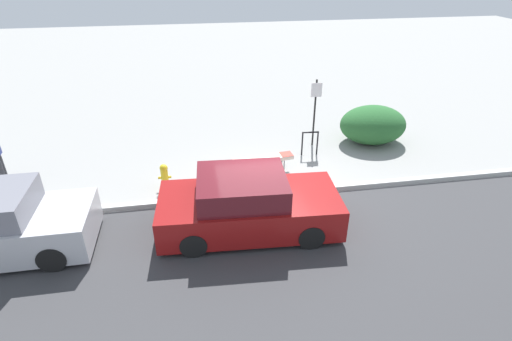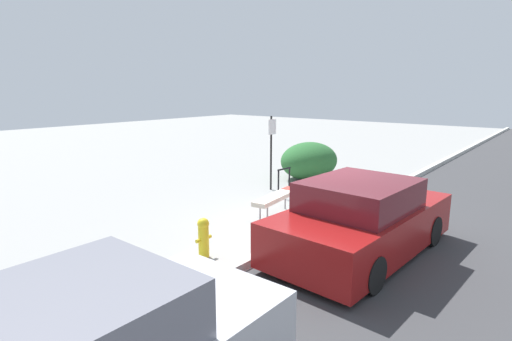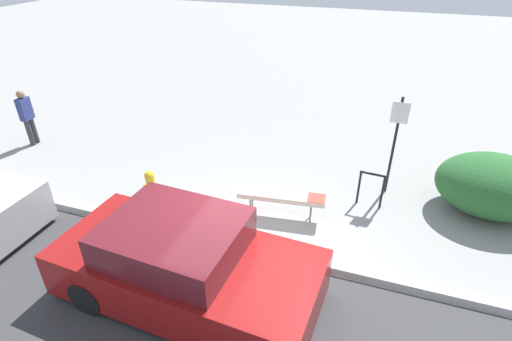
{
  "view_description": "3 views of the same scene",
  "coord_description": "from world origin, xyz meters",
  "px_view_note": "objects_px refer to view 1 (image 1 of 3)",
  "views": [
    {
      "loc": [
        -1.77,
        -9.09,
        5.91
      ],
      "look_at": [
        -0.21,
        0.16,
        0.73
      ],
      "focal_mm": 28.0,
      "sensor_mm": 36.0,
      "label": 1
    },
    {
      "loc": [
        -7.53,
        -4.3,
        3.08
      ],
      "look_at": [
        -0.08,
        1.69,
        1.14
      ],
      "focal_mm": 28.0,
      "sensor_mm": 36.0,
      "label": 2
    },
    {
      "loc": [
        1.93,
        -5.4,
        5.15
      ],
      "look_at": [
        -0.32,
        1.13,
        1.08
      ],
      "focal_mm": 28.0,
      "sensor_mm": 36.0,
      "label": 3
    }
  ],
  "objects_px": {
    "bike_rack": "(310,141)",
    "fire_hydrant": "(165,176)",
    "bench": "(263,159)",
    "parked_car_near": "(248,205)",
    "sign_post": "(315,107)"
  },
  "relations": [
    {
      "from": "parked_car_near",
      "to": "sign_post",
      "type": "bearing_deg",
      "value": 59.32
    },
    {
      "from": "bench",
      "to": "parked_car_near",
      "type": "distance_m",
      "value": 2.74
    },
    {
      "from": "bench",
      "to": "sign_post",
      "type": "xyz_separation_m",
      "value": [
        2.04,
        1.7,
        0.9
      ]
    },
    {
      "from": "bike_rack",
      "to": "parked_car_near",
      "type": "distance_m",
      "value": 4.42
    },
    {
      "from": "sign_post",
      "to": "fire_hydrant",
      "type": "distance_m",
      "value": 5.44
    },
    {
      "from": "parked_car_near",
      "to": "bench",
      "type": "bearing_deg",
      "value": 74.98
    },
    {
      "from": "bench",
      "to": "bike_rack",
      "type": "distance_m",
      "value": 1.99
    },
    {
      "from": "sign_post",
      "to": "fire_hydrant",
      "type": "xyz_separation_m",
      "value": [
        -4.92,
        -2.1,
        -0.98
      ]
    },
    {
      "from": "bench",
      "to": "sign_post",
      "type": "distance_m",
      "value": 2.81
    },
    {
      "from": "bike_rack",
      "to": "fire_hydrant",
      "type": "bearing_deg",
      "value": -163.18
    },
    {
      "from": "bike_rack",
      "to": "fire_hydrant",
      "type": "height_order",
      "value": "bike_rack"
    },
    {
      "from": "bench",
      "to": "parked_car_near",
      "type": "height_order",
      "value": "parked_car_near"
    },
    {
      "from": "bike_rack",
      "to": "parked_car_near",
      "type": "height_order",
      "value": "parked_car_near"
    },
    {
      "from": "sign_post",
      "to": "bench",
      "type": "bearing_deg",
      "value": -140.15
    },
    {
      "from": "sign_post",
      "to": "parked_car_near",
      "type": "xyz_separation_m",
      "value": [
        -2.9,
        -4.3,
        -0.73
      ]
    }
  ]
}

